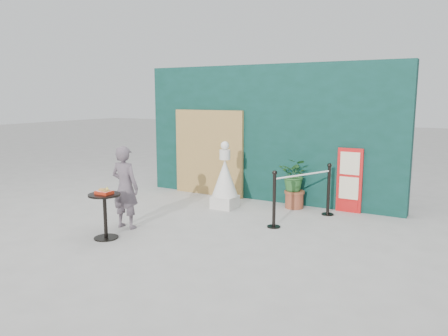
# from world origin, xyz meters

# --- Properties ---
(ground) EXTENTS (60.00, 60.00, 0.00)m
(ground) POSITION_xyz_m (0.00, 0.00, 0.00)
(ground) COLOR #ADAAA5
(ground) RESTS_ON ground
(back_wall) EXTENTS (6.00, 0.30, 3.00)m
(back_wall) POSITION_xyz_m (0.00, 3.15, 1.50)
(back_wall) COLOR #0A3027
(back_wall) RESTS_ON ground
(bamboo_fence) EXTENTS (1.80, 0.08, 2.00)m
(bamboo_fence) POSITION_xyz_m (-1.40, 2.94, 1.00)
(bamboo_fence) COLOR tan
(bamboo_fence) RESTS_ON ground
(woman) EXTENTS (0.55, 0.37, 1.47)m
(woman) POSITION_xyz_m (-1.28, -0.08, 0.73)
(woman) COLOR #65565F
(woman) RESTS_ON ground
(menu_board) EXTENTS (0.50, 0.07, 1.30)m
(menu_board) POSITION_xyz_m (1.90, 2.95, 0.65)
(menu_board) COLOR red
(menu_board) RESTS_ON ground
(statue) EXTENTS (0.55, 0.55, 1.40)m
(statue) POSITION_xyz_m (-0.43, 2.00, 0.57)
(statue) COLOR silver
(statue) RESTS_ON ground
(cafe_table) EXTENTS (0.52, 0.52, 0.75)m
(cafe_table) POSITION_xyz_m (-1.17, -0.69, 0.50)
(cafe_table) COLOR black
(cafe_table) RESTS_ON ground
(food_basket) EXTENTS (0.26, 0.19, 0.11)m
(food_basket) POSITION_xyz_m (-1.16, -0.69, 0.79)
(food_basket) COLOR red
(food_basket) RESTS_ON cafe_table
(planter) EXTENTS (0.62, 0.54, 1.06)m
(planter) POSITION_xyz_m (0.83, 2.72, 0.61)
(planter) COLOR brown
(planter) RESTS_ON ground
(stanchion_barrier) EXTENTS (0.84, 1.54, 1.03)m
(stanchion_barrier) POSITION_xyz_m (1.30, 1.89, 0.49)
(stanchion_barrier) COLOR black
(stanchion_barrier) RESTS_ON ground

